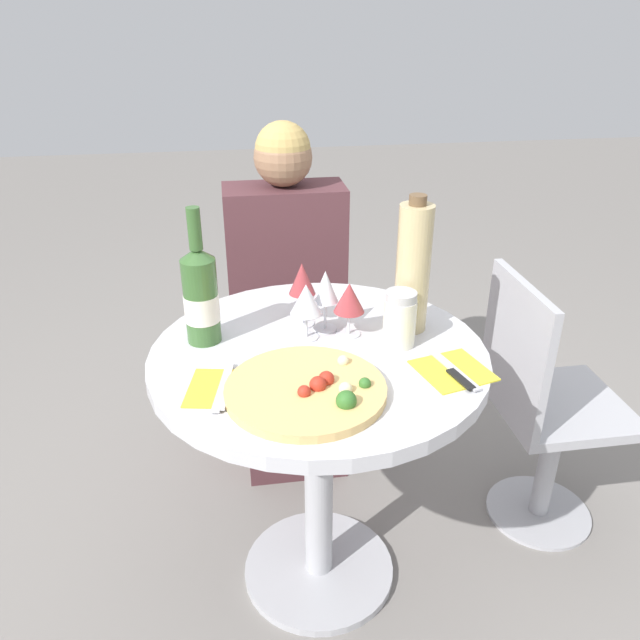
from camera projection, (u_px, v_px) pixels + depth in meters
name	position (u px, v px, depth m)	size (l,w,h in m)	color
ground_plane	(319.00, 571.00, 1.82)	(12.00, 12.00, 0.00)	gray
dining_table	(319.00, 407.00, 1.56)	(0.81, 0.81, 0.75)	#B2B2B7
chair_behind_diner	(286.00, 329.00, 2.31)	(0.37, 0.37, 0.83)	#ADADB2
seated_diner	(289.00, 318.00, 2.15)	(0.40, 0.41, 1.16)	#512D33
chair_empty_side	(541.00, 411.00, 1.84)	(0.37, 0.37, 0.83)	#ADADB2
pizza_large	(308.00, 390.00, 1.31)	(0.34, 0.34, 0.05)	#DBB26B
wine_bottle	(201.00, 295.00, 1.48)	(0.08, 0.08, 0.34)	#38602D
tall_carafe	(413.00, 268.00, 1.52)	(0.08, 0.08, 0.35)	tan
sugar_shaker	(399.00, 319.00, 1.49)	(0.08, 0.08, 0.14)	silver
wine_glass_back_left	(302.00, 280.00, 1.55)	(0.07, 0.07, 0.17)	silver
wine_glass_front_right	(349.00, 299.00, 1.51)	(0.08, 0.08, 0.14)	silver
wine_glass_front_left	(306.00, 300.00, 1.50)	(0.08, 0.08, 0.14)	silver
wine_glass_center	(325.00, 288.00, 1.53)	(0.06, 0.06, 0.16)	silver
place_setting_left	(223.00, 389.00, 1.33)	(0.18, 0.19, 0.01)	yellow
place_setting_right	(453.00, 371.00, 1.40)	(0.18, 0.19, 0.01)	yellow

